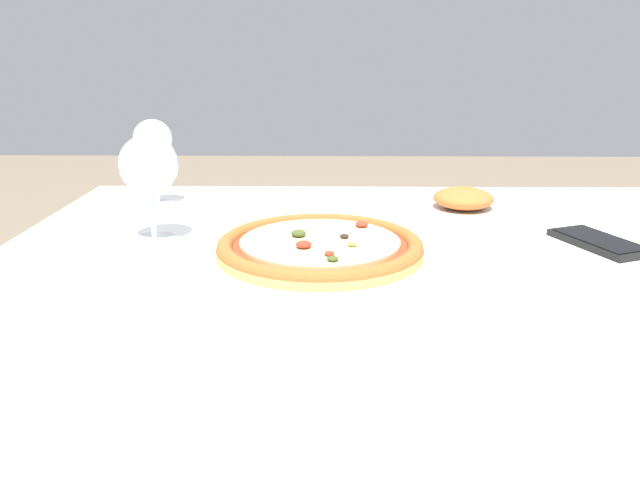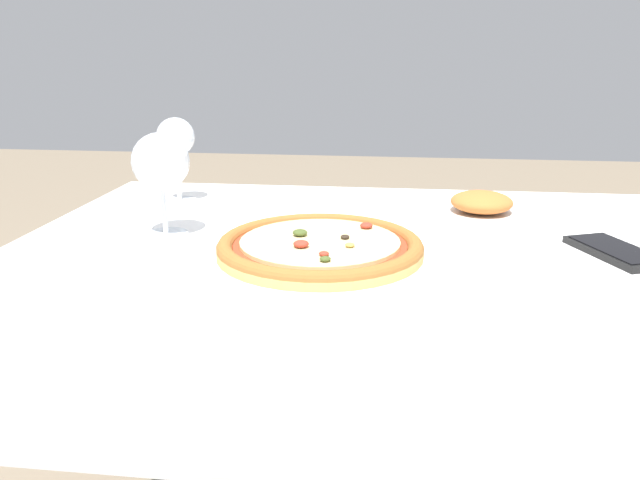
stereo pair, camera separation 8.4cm
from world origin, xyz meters
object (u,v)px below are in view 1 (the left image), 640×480
object	(u,v)px
wine_glass_far_left	(149,167)
side_plate	(463,204)
cell_phone	(599,242)
wine_glass_far_right	(153,142)
pizza_plate	(320,249)
dining_table	(416,319)
fork	(251,357)

from	to	relation	value
wine_glass_far_left	side_plate	bearing A→B (deg)	18.36
wine_glass_far_left	cell_phone	bearing A→B (deg)	-1.44
wine_glass_far_right	pizza_plate	bearing A→B (deg)	-45.43
wine_glass_far_right	cell_phone	bearing A→B (deg)	-18.19
pizza_plate	wine_glass_far_left	xyz separation A→B (m)	(-0.25, 0.09, 0.10)
dining_table	fork	xyz separation A→B (m)	(-0.20, -0.29, 0.09)
fork	wine_glass_far_left	world-z (taller)	wine_glass_far_left
cell_phone	side_plate	world-z (taller)	side_plate
dining_table	cell_phone	distance (m)	0.30
fork	wine_glass_far_left	distance (m)	0.43
fork	side_plate	distance (m)	0.62
wine_glass_far_right	cell_phone	xyz separation A→B (m)	(0.71, -0.23, -0.11)
dining_table	fork	world-z (taller)	fork
wine_glass_far_right	side_plate	xyz separation A→B (m)	(0.55, -0.05, -0.10)
pizza_plate	side_plate	size ratio (longest dim) A/B	1.72
wine_glass_far_left	cell_phone	size ratio (longest dim) A/B	0.99
fork	dining_table	bearing A→B (deg)	55.83
dining_table	wine_glass_far_right	xyz separation A→B (m)	(-0.44, 0.30, 0.20)
dining_table	wine_glass_far_right	distance (m)	0.57
fork	wine_glass_far_right	xyz separation A→B (m)	(-0.24, 0.59, 0.11)
fork	wine_glass_far_right	size ratio (longest dim) A/B	1.08
dining_table	wine_glass_far_left	bearing A→B (deg)	168.10
dining_table	side_plate	world-z (taller)	side_plate
cell_phone	wine_glass_far_right	bearing A→B (deg)	161.81
pizza_plate	wine_glass_far_left	bearing A→B (deg)	160.07
wine_glass_far_right	wine_glass_far_left	bearing A→B (deg)	-76.32
fork	cell_phone	xyz separation A→B (m)	(0.47, 0.35, 0.00)
fork	cell_phone	distance (m)	0.59
pizza_plate	cell_phone	world-z (taller)	pizza_plate
dining_table	side_plate	bearing A→B (deg)	66.00
pizza_plate	wine_glass_far_right	size ratio (longest dim) A/B	1.96
pizza_plate	side_plate	distance (m)	0.35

